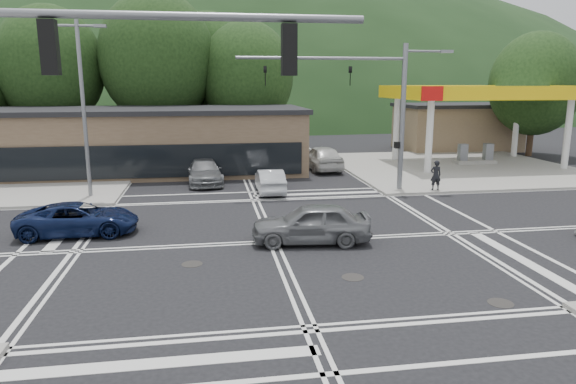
{
  "coord_description": "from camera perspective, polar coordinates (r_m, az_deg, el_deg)",
  "views": [
    {
      "loc": [
        -2.38,
        -18.61,
        5.97
      ],
      "look_at": [
        0.97,
        2.47,
        1.4
      ],
      "focal_mm": 32.0,
      "sensor_mm": 36.0,
      "label": 1
    }
  ],
  "objects": [
    {
      "name": "ground",
      "position": [
        19.69,
        -1.68,
        -5.57
      ],
      "size": [
        120.0,
        120.0,
        0.0
      ],
      "primitive_type": "plane",
      "color": "black",
      "rests_on": "ground"
    },
    {
      "name": "sidewalk_ne",
      "position": [
        38.29,
        18.1,
        2.63
      ],
      "size": [
        16.0,
        16.0,
        0.15
      ],
      "primitive_type": "cube",
      "color": "gray",
      "rests_on": "ground"
    },
    {
      "name": "sidewalk_nw",
      "position": [
        36.39,
        -29.19,
        1.21
      ],
      "size": [
        16.0,
        16.0,
        0.15
      ],
      "primitive_type": "cube",
      "color": "gray",
      "rests_on": "ground"
    },
    {
      "name": "gas_station_canopy",
      "position": [
        39.66,
        20.52,
        9.99
      ],
      "size": [
        12.32,
        8.34,
        5.75
      ],
      "color": "silver",
      "rests_on": "ground"
    },
    {
      "name": "convenience_store",
      "position": [
        49.19,
        18.2,
        6.74
      ],
      "size": [
        10.0,
        6.0,
        3.8
      ],
      "primitive_type": "cube",
      "color": "#846B4F",
      "rests_on": "ground"
    },
    {
      "name": "commercial_row",
      "position": [
        36.27,
        -17.97,
        5.21
      ],
      "size": [
        24.0,
        8.0,
        4.0
      ],
      "primitive_type": "cube",
      "color": "brown",
      "rests_on": "ground"
    },
    {
      "name": "hill_north",
      "position": [
        108.8,
        -7.85,
        8.82
      ],
      "size": [
        252.0,
        126.0,
        140.0
      ],
      "primitive_type": "ellipsoid",
      "color": "black",
      "rests_on": "ground"
    },
    {
      "name": "tree_n_a",
      "position": [
        44.19,
        -24.91,
        12.51
      ],
      "size": [
        8.0,
        8.0,
        11.75
      ],
      "color": "#382619",
      "rests_on": "ground"
    },
    {
      "name": "tree_n_b",
      "position": [
        42.81,
        -14.32,
        14.16
      ],
      "size": [
        9.0,
        9.0,
        12.98
      ],
      "color": "#382619",
      "rests_on": "ground"
    },
    {
      "name": "tree_n_c",
      "position": [
        42.75,
        -4.61,
        12.74
      ],
      "size": [
        7.6,
        7.6,
        10.87
      ],
      "color": "#382619",
      "rests_on": "ground"
    },
    {
      "name": "tree_n_e",
      "position": [
        46.63,
        -8.8,
        13.38
      ],
      "size": [
        8.4,
        8.4,
        11.98
      ],
      "color": "#382619",
      "rests_on": "ground"
    },
    {
      "name": "tree_ne",
      "position": [
        46.76,
        25.79,
        10.75
      ],
      "size": [
        7.2,
        7.2,
        9.99
      ],
      "color": "#382619",
      "rests_on": "ground"
    },
    {
      "name": "streetlight_nw",
      "position": [
        28.29,
        -21.71,
        9.38
      ],
      "size": [
        2.5,
        0.25,
        9.0
      ],
      "color": "slate",
      "rests_on": "ground"
    },
    {
      "name": "signal_mast_ne",
      "position": [
        28.4,
        10.3,
        10.08
      ],
      "size": [
        11.65,
        0.3,
        8.0
      ],
      "color": "slate",
      "rests_on": "ground"
    },
    {
      "name": "car_blue_west",
      "position": [
        22.11,
        -22.28,
        -2.78
      ],
      "size": [
        4.68,
        2.25,
        1.28
      ],
      "primitive_type": "imported",
      "rotation": [
        0.0,
        0.0,
        1.6
      ],
      "color": "#0D183C",
      "rests_on": "ground"
    },
    {
      "name": "car_grey_center",
      "position": [
        19.41,
        2.58,
        -3.49
      ],
      "size": [
        4.66,
        2.3,
        1.53
      ],
      "primitive_type": "imported",
      "rotation": [
        0.0,
        0.0,
        -1.68
      ],
      "color": "slate",
      "rests_on": "ground"
    },
    {
      "name": "car_queue_a",
      "position": [
        28.32,
        -2.02,
        1.26
      ],
      "size": [
        1.43,
        3.99,
        1.31
      ],
      "primitive_type": "imported",
      "rotation": [
        0.0,
        0.0,
        3.13
      ],
      "color": "#B3B7BB",
      "rests_on": "ground"
    },
    {
      "name": "car_queue_b",
      "position": [
        35.73,
        3.81,
        3.83
      ],
      "size": [
        2.26,
        5.14,
        1.72
      ],
      "primitive_type": "imported",
      "rotation": [
        0.0,
        0.0,
        3.19
      ],
      "color": "beige",
      "rests_on": "ground"
    },
    {
      "name": "car_northbound",
      "position": [
        31.32,
        -9.28,
        2.26
      ],
      "size": [
        2.34,
        5.04,
        1.42
      ],
      "primitive_type": "imported",
      "rotation": [
        0.0,
        0.0,
        0.07
      ],
      "color": "slate",
      "rests_on": "ground"
    },
    {
      "name": "pedestrian",
      "position": [
        29.33,
        16.09,
        1.8
      ],
      "size": [
        0.63,
        0.44,
        1.65
      ],
      "primitive_type": "imported",
      "rotation": [
        0.0,
        0.0,
        3.07
      ],
      "color": "black",
      "rests_on": "sidewalk_ne"
    }
  ]
}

